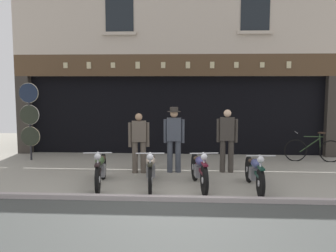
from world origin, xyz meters
The scene contains 12 objects.
ground centered at (0.00, -0.98, -0.04)m, with size 22.62×22.00×0.18m.
shop_facade centered at (0.00, 7.02, 1.69)m, with size 10.92×4.42×6.19m.
motorcycle_left centered at (-1.55, 1.12, 0.42)m, with size 0.62×1.95×0.92m.
motorcycle_center_left centered at (-0.37, 1.14, 0.43)m, with size 0.62×2.11×0.92m.
motorcycle_center centered at (0.75, 1.14, 0.43)m, with size 0.62×1.98×0.92m.
motorcycle_center_right centered at (2.00, 1.05, 0.42)m, with size 0.62×1.94×0.90m.
salesman_left centered at (-0.83, 2.49, 0.88)m, with size 0.55×0.27×1.60m.
shopkeeper_center centered at (0.10, 2.63, 0.98)m, with size 0.56×0.35×1.76m.
salesman_right centered at (1.51, 2.71, 0.94)m, with size 0.56×0.26×1.70m.
tyre_sign_pole centered at (-4.41, 3.97, 1.39)m, with size 0.61×0.07×2.39m.
advert_board_near centered at (1.84, 5.40, 1.63)m, with size 0.65×0.03×0.95m.
leaning_bicycle centered at (4.27, 4.30, 0.37)m, with size 1.72×0.50×0.93m.
Camera 1 is at (0.59, -7.82, 2.48)m, focal length 42.29 mm.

